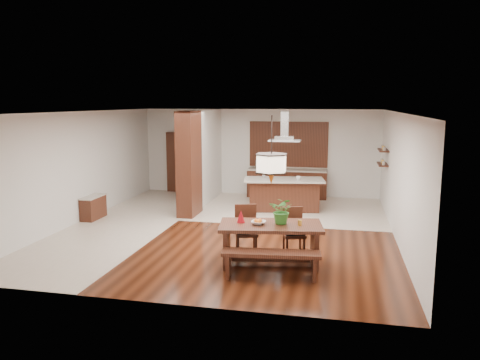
% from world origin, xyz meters
% --- Properties ---
extents(room_shell, '(9.00, 9.04, 2.92)m').
position_xyz_m(room_shell, '(0.00, 0.00, 2.06)').
color(room_shell, black).
rests_on(room_shell, ground).
extents(tile_hallway, '(2.50, 9.00, 0.01)m').
position_xyz_m(tile_hallway, '(-2.75, 0.00, 0.01)').
color(tile_hallway, beige).
rests_on(tile_hallway, ground).
extents(tile_kitchen, '(5.50, 4.00, 0.01)m').
position_xyz_m(tile_kitchen, '(1.25, 2.50, 0.01)').
color(tile_kitchen, beige).
rests_on(tile_kitchen, ground).
extents(soffit_band, '(8.00, 9.00, 0.02)m').
position_xyz_m(soffit_band, '(0.00, 0.00, 2.88)').
color(soffit_band, '#37170D').
rests_on(soffit_band, room_shell).
extents(partition_pier, '(0.45, 1.00, 2.90)m').
position_xyz_m(partition_pier, '(-1.40, 1.20, 1.45)').
color(partition_pier, black).
rests_on(partition_pier, ground).
extents(partition_stub, '(0.18, 2.40, 2.90)m').
position_xyz_m(partition_stub, '(-1.40, 3.30, 1.45)').
color(partition_stub, silver).
rests_on(partition_stub, ground).
extents(hallway_console, '(0.37, 0.88, 0.63)m').
position_xyz_m(hallway_console, '(-3.81, 0.20, 0.32)').
color(hallway_console, black).
rests_on(hallway_console, ground).
extents(hallway_doorway, '(1.10, 0.20, 2.10)m').
position_xyz_m(hallway_doorway, '(-2.70, 4.40, 1.05)').
color(hallway_doorway, black).
rests_on(hallway_doorway, ground).
extents(rear_counter, '(2.60, 0.62, 0.95)m').
position_xyz_m(rear_counter, '(1.00, 4.20, 0.48)').
color(rear_counter, black).
rests_on(rear_counter, ground).
extents(kitchen_window, '(2.60, 0.08, 1.50)m').
position_xyz_m(kitchen_window, '(1.00, 4.46, 1.75)').
color(kitchen_window, olive).
rests_on(kitchen_window, room_shell).
extents(shelf_lower, '(0.26, 0.90, 0.04)m').
position_xyz_m(shelf_lower, '(3.87, 2.60, 1.40)').
color(shelf_lower, black).
rests_on(shelf_lower, room_shell).
extents(shelf_upper, '(0.26, 0.90, 0.04)m').
position_xyz_m(shelf_upper, '(3.87, 2.60, 1.80)').
color(shelf_upper, black).
rests_on(shelf_upper, room_shell).
extents(dining_table, '(2.09, 1.28, 0.82)m').
position_xyz_m(dining_table, '(1.41, -2.38, 0.60)').
color(dining_table, black).
rests_on(dining_table, ground).
extents(dining_bench, '(1.80, 0.57, 0.50)m').
position_xyz_m(dining_bench, '(1.53, -3.08, 0.25)').
color(dining_bench, black).
rests_on(dining_bench, ground).
extents(dining_chair_left, '(0.56, 0.56, 1.03)m').
position_xyz_m(dining_chair_left, '(0.83, -1.86, 0.51)').
color(dining_chair_left, black).
rests_on(dining_chair_left, ground).
extents(dining_chair_right, '(0.55, 0.55, 0.98)m').
position_xyz_m(dining_chair_right, '(1.80, -1.71, 0.49)').
color(dining_chair_right, black).
rests_on(dining_chair_right, ground).
extents(pendant_lantern, '(0.64, 0.64, 1.31)m').
position_xyz_m(pendant_lantern, '(1.41, -2.38, 2.25)').
color(pendant_lantern, '#FCE3C1').
rests_on(pendant_lantern, room_shell).
extents(foliage_plant, '(0.55, 0.50, 0.52)m').
position_xyz_m(foliage_plant, '(1.63, -2.31, 1.08)').
color(foliage_plant, '#2E7426').
rests_on(foliage_plant, dining_table).
extents(fruit_bowl, '(0.31, 0.31, 0.07)m').
position_xyz_m(fruit_bowl, '(1.19, -2.45, 0.85)').
color(fruit_bowl, beige).
rests_on(fruit_bowl, dining_table).
extents(napkin_cone, '(0.18, 0.18, 0.24)m').
position_xyz_m(napkin_cone, '(0.83, -2.38, 0.94)').
color(napkin_cone, '#A40B14').
rests_on(napkin_cone, dining_table).
extents(gold_ornament, '(0.10, 0.10, 0.11)m').
position_xyz_m(gold_ornament, '(1.97, -2.37, 0.87)').
color(gold_ornament, gold).
rests_on(gold_ornament, dining_table).
extents(kitchen_island, '(2.42, 1.35, 0.94)m').
position_xyz_m(kitchen_island, '(1.12, 2.28, 0.48)').
color(kitchen_island, black).
rests_on(kitchen_island, ground).
extents(range_hood, '(0.90, 0.55, 0.87)m').
position_xyz_m(range_hood, '(1.12, 2.29, 2.46)').
color(range_hood, silver).
rests_on(range_hood, room_shell).
extents(island_cup, '(0.16, 0.16, 0.10)m').
position_xyz_m(island_cup, '(1.54, 2.21, 0.99)').
color(island_cup, silver).
rests_on(island_cup, kitchen_island).
extents(microwave, '(0.62, 0.49, 0.30)m').
position_xyz_m(microwave, '(0.23, 4.16, 1.10)').
color(microwave, '#B3B6BB').
rests_on(microwave, rear_counter).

